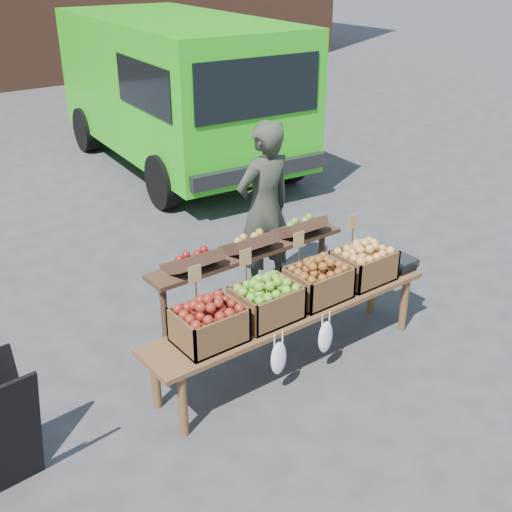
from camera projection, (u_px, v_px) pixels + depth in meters
ground at (347, 340)px, 5.91m from camera, size 80.00×80.00×0.00m
delivery_van at (177, 94)px, 10.10m from camera, size 2.84×5.36×2.31m
vendor at (264, 209)px, 6.39m from camera, size 0.67×0.45×1.81m
back_table at (249, 277)px, 5.91m from camera, size 2.10×0.44×1.04m
display_bench at (292, 336)px, 5.45m from camera, size 2.70×0.56×0.57m
crate_golden_apples at (209, 325)px, 4.81m from camera, size 0.50×0.40×0.28m
crate_russet_pears at (266, 303)px, 5.11m from camera, size 0.50×0.40×0.28m
crate_red_apples at (318, 283)px, 5.41m from camera, size 0.50×0.40×0.28m
crate_green_apples at (364, 265)px, 5.71m from camera, size 0.50×0.40×0.28m
weighing_scale at (395, 262)px, 5.98m from camera, size 0.34×0.30×0.08m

